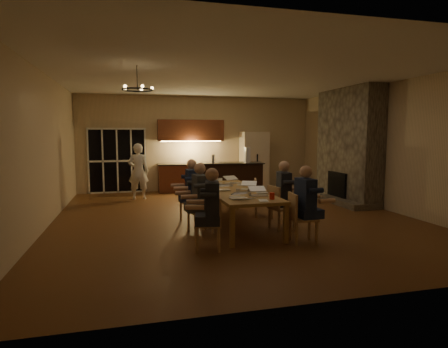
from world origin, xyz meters
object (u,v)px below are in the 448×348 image
can_silver (249,192)px  chair_left_near (208,223)px  chair_right_far (264,198)px  mug_mid (231,184)px  chair_left_mid (200,210)px  mug_back (208,183)px  laptop_a (239,193)px  laptop_e (216,179)px  chair_right_near (303,218)px  laptop_c (222,185)px  chandelier (137,90)px  mug_front (238,191)px  plate_far (243,185)px  person_left_near (212,210)px  refrigerator (254,161)px  standing_person (138,171)px  laptop_d (249,184)px  dining_table (235,207)px  person_right_mid (284,194)px  plate_left (236,197)px  bar_bottle (213,159)px  chair_right_mid (282,207)px  chair_left_far (192,201)px  person_right_near (305,204)px  redcup_near (272,196)px  bar_blender (247,155)px  redcup_mid (211,185)px  laptop_b (258,190)px  laptop_f (233,179)px  person_left_far (192,190)px  can_cola (215,179)px  can_right (251,185)px  bar_island (228,181)px  person_left_mid (200,199)px

can_silver → chair_left_near: bearing=-140.7°
chair_right_far → mug_mid: 0.87m
chair_left_mid → mug_back: size_ratio=8.90×
laptop_a → laptop_e: 2.12m
chair_right_near → laptop_c: laptop_c is taller
chandelier → laptop_e: bearing=35.5°
mug_front → plate_far: size_ratio=0.40×
person_left_near → plate_far: (1.23, 2.31, 0.07)m
person_left_near → laptop_e: size_ratio=4.31×
mug_front → laptop_e: bearing=93.2°
refrigerator → standing_person: refrigerator is taller
person_left_near → laptop_d: person_left_near is taller
chair_left_mid → mug_front: chair_left_mid is taller
dining_table → person_right_mid: size_ratio=2.33×
mug_front → plate_left: bearing=-112.2°
mug_front → mug_mid: (0.16, 1.06, 0.00)m
bar_bottle → plate_left: bearing=-96.8°
chair_right_mid → chandelier: 3.64m
chair_left_far → person_right_near: 2.73m
chair_right_far → redcup_near: 1.96m
chair_right_near → can_silver: size_ratio=7.42×
chair_right_near → person_right_mid: bearing=1.9°
mug_mid → bar_blender: bar_blender is taller
chair_right_far → laptop_d: 0.94m
dining_table → redcup_near: (0.33, -1.26, 0.44)m
chair_right_mid → redcup_mid: 1.67m
chair_right_near → laptop_b: (-0.59, 0.72, 0.42)m
laptop_e → laptop_f: 0.42m
chair_left_near → mug_front: bearing=153.0°
chair_left_near → mug_mid: (0.98, 2.08, 0.36)m
standing_person → mug_back: (1.50, -2.92, -0.03)m
mug_mid → bar_bottle: bearing=86.2°
refrigerator → bar_bottle: size_ratio=8.33×
chair_left_near → refrigerator: bearing=166.8°
laptop_d → mug_front: bearing=-105.1°
laptop_a → standing_person: bearing=-76.2°
chair_right_mid → person_left_near: size_ratio=0.64×
plate_left → chair_left_mid: bearing=143.5°
chair_right_mid → person_right_near: person_right_near is taller
person_right_mid → mug_mid: person_right_mid is taller
mug_front → person_left_far: bearing=124.5°
laptop_d → mug_mid: (-0.22, 0.58, -0.06)m
chair_left_far → standing_person: (-1.07, 3.19, 0.39)m
person_right_near → can_cola: 3.19m
refrigerator → can_right: bearing=-109.6°
redcup_near → plate_left: (-0.58, 0.36, -0.05)m
chair_left_mid → chair_right_near: size_ratio=1.00×
person_right_near → person_left_near: bearing=88.3°
bar_island → bar_blender: 0.95m
chair_left_far → person_left_mid: (-0.01, -1.09, 0.24)m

